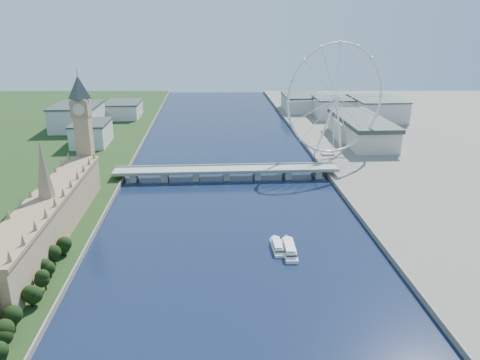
{
  "coord_description": "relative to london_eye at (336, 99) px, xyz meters",
  "views": [
    {
      "loc": [
        -14.86,
        -137.57,
        148.85
      ],
      "look_at": [
        7.49,
        210.0,
        28.62
      ],
      "focal_mm": 35.0,
      "sensor_mm": 36.0,
      "label": 1
    }
  ],
  "objects": [
    {
      "name": "parliament_range",
      "position": [
        -247.98,
        -185.08,
        -49.04
      ],
      "size": [
        24.0,
        200.0,
        70.0
      ],
      "color": "tan",
      "rests_on": "ground"
    },
    {
      "name": "london_eye",
      "position": [
        0.0,
        0.0,
        0.0
      ],
      "size": [
        113.6,
        39.12,
        124.3
      ],
      "color": "silver",
      "rests_on": "ground"
    },
    {
      "name": "westminster_bridge",
      "position": [
        -119.98,
        -55.08,
        -60.89
      ],
      "size": [
        220.0,
        22.0,
        9.5
      ],
      "color": "gray",
      "rests_on": "ground"
    },
    {
      "name": "city_skyline",
      "position": [
        -80.75,
        205.0,
        -50.56
      ],
      "size": [
        505.0,
        280.0,
        32.0
      ],
      "color": "beige",
      "rests_on": "ground"
    },
    {
      "name": "tree_row",
      "position": [
        -232.98,
        -297.08,
        -58.39
      ],
      "size": [
        9.0,
        185.0,
        21.26
      ],
      "color": "black",
      "rests_on": "ground"
    },
    {
      "name": "county_hall",
      "position": [
        55.02,
        74.92,
        -67.52
      ],
      "size": [
        54.0,
        144.0,
        35.0
      ],
      "primitive_type": null,
      "color": "beige",
      "rests_on": "ground"
    },
    {
      "name": "tour_boat_near",
      "position": [
        -91.15,
        -209.01,
        -67.52
      ],
      "size": [
        7.65,
        27.65,
        6.05
      ],
      "primitive_type": null,
      "rotation": [
        0.0,
        0.0,
        0.02
      ],
      "color": "white",
      "rests_on": "ground"
    },
    {
      "name": "big_ben",
      "position": [
        -247.98,
        -77.08,
        -0.95
      ],
      "size": [
        20.02,
        20.02,
        110.0
      ],
      "color": "tan",
      "rests_on": "ground"
    },
    {
      "name": "tour_boat_far",
      "position": [
        -83.79,
        -214.82,
        -67.52
      ],
      "size": [
        9.56,
        33.13,
        7.29
      ],
      "primitive_type": null,
      "rotation": [
        0.0,
        0.0,
        -0.03
      ],
      "color": "white",
      "rests_on": "ground"
    }
  ]
}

